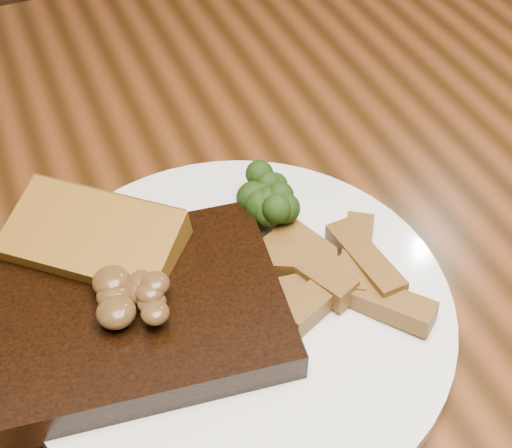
{
  "coord_description": "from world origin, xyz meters",
  "views": [
    {
      "loc": [
        -0.15,
        -0.32,
        1.15
      ],
      "look_at": [
        -0.01,
        0.01,
        0.78
      ],
      "focal_mm": 50.0,
      "sensor_mm": 36.0,
      "label": 1
    }
  ],
  "objects_px": {
    "plate": "(236,313)",
    "steak": "(141,313)",
    "potato_wedges": "(324,271)",
    "dining_table": "(272,325)",
    "garlic_bread": "(99,260)",
    "chair_far": "(162,70)"
  },
  "relations": [
    {
      "from": "plate",
      "to": "potato_wedges",
      "type": "bearing_deg",
      "value": -2.62
    },
    {
      "from": "chair_far",
      "to": "plate",
      "type": "height_order",
      "value": "chair_far"
    },
    {
      "from": "plate",
      "to": "steak",
      "type": "xyz_separation_m",
      "value": [
        -0.06,
        0.01,
        0.02
      ]
    },
    {
      "from": "plate",
      "to": "garlic_bread",
      "type": "relative_size",
      "value": 2.55
    },
    {
      "from": "plate",
      "to": "steak",
      "type": "height_order",
      "value": "steak"
    },
    {
      "from": "garlic_bread",
      "to": "steak",
      "type": "bearing_deg",
      "value": -35.15
    },
    {
      "from": "garlic_bread",
      "to": "potato_wedges",
      "type": "distance_m",
      "value": 0.16
    },
    {
      "from": "dining_table",
      "to": "chair_far",
      "type": "bearing_deg",
      "value": 81.9
    },
    {
      "from": "steak",
      "to": "potato_wedges",
      "type": "xyz_separation_m",
      "value": [
        0.13,
        -0.01,
        -0.0
      ]
    },
    {
      "from": "plate",
      "to": "garlic_bread",
      "type": "bearing_deg",
      "value": 138.59
    },
    {
      "from": "steak",
      "to": "potato_wedges",
      "type": "bearing_deg",
      "value": 1.22
    },
    {
      "from": "steak",
      "to": "garlic_bread",
      "type": "height_order",
      "value": "steak"
    },
    {
      "from": "chair_far",
      "to": "potato_wedges",
      "type": "relative_size",
      "value": 8.95
    },
    {
      "from": "chair_far",
      "to": "potato_wedges",
      "type": "distance_m",
      "value": 0.77
    },
    {
      "from": "dining_table",
      "to": "garlic_bread",
      "type": "height_order",
      "value": "garlic_bread"
    },
    {
      "from": "chair_far",
      "to": "plate",
      "type": "xyz_separation_m",
      "value": [
        -0.14,
        -0.7,
        0.27
      ]
    },
    {
      "from": "plate",
      "to": "potato_wedges",
      "type": "distance_m",
      "value": 0.07
    },
    {
      "from": "chair_far",
      "to": "steak",
      "type": "relative_size",
      "value": 4.83
    },
    {
      "from": "plate",
      "to": "steak",
      "type": "distance_m",
      "value": 0.07
    },
    {
      "from": "dining_table",
      "to": "chair_far",
      "type": "xyz_separation_m",
      "value": [
        0.09,
        0.65,
        -0.17
      ]
    },
    {
      "from": "dining_table",
      "to": "plate",
      "type": "height_order",
      "value": "plate"
    },
    {
      "from": "dining_table",
      "to": "plate",
      "type": "distance_m",
      "value": 0.12
    }
  ]
}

